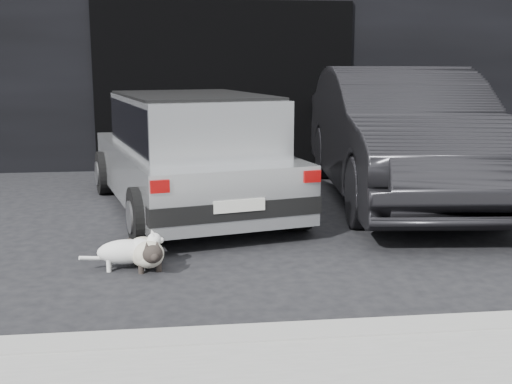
{
  "coord_description": "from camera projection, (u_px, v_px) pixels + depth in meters",
  "views": [
    {
      "loc": [
        0.25,
        -6.1,
        1.67
      ],
      "look_at": [
        0.96,
        -0.39,
        0.51
      ],
      "focal_mm": 45.0,
      "sensor_mm": 36.0,
      "label": 1
    }
  ],
  "objects": [
    {
      "name": "second_car",
      "position": [
        401.0,
        134.0,
        7.83
      ],
      "size": [
        2.19,
        5.07,
        1.62
      ],
      "primitive_type": "imported",
      "rotation": [
        0.0,
        0.0,
        -0.1
      ],
      "color": "black",
      "rests_on": "ground"
    },
    {
      "name": "building_facade",
      "position": [
        216.0,
        16.0,
        11.69
      ],
      "size": [
        34.0,
        4.0,
        5.0
      ],
      "primitive_type": "cube",
      "color": "black",
      "rests_on": "ground"
    },
    {
      "name": "cat_white",
      "position": [
        130.0,
        250.0,
        5.26
      ],
      "size": [
        0.69,
        0.25,
        0.32
      ],
      "rotation": [
        0.0,
        0.0,
        -1.52
      ],
      "color": "silver",
      "rests_on": "ground"
    },
    {
      "name": "garage_opening",
      "position": [
        225.0,
        86.0,
        9.98
      ],
      "size": [
        4.0,
        0.1,
        2.6
      ],
      "primitive_type": "cube",
      "color": "black",
      "rests_on": "ground"
    },
    {
      "name": "silver_hatchback",
      "position": [
        190.0,
        148.0,
        7.2
      ],
      "size": [
        2.43,
        3.89,
        1.33
      ],
      "rotation": [
        0.0,
        0.0,
        0.23
      ],
      "color": "#B5B8BA",
      "rests_on": "ground"
    },
    {
      "name": "curb",
      "position": [
        309.0,
        338.0,
        3.82
      ],
      "size": [
        18.0,
        0.25,
        0.12
      ],
      "primitive_type": "cube",
      "color": "gray",
      "rests_on": "ground"
    },
    {
      "name": "cat_siamese",
      "position": [
        147.0,
        253.0,
        5.28
      ],
      "size": [
        0.42,
        0.82,
        0.29
      ],
      "rotation": [
        0.0,
        0.0,
        3.39
      ],
      "color": "beige",
      "rests_on": "ground"
    },
    {
      "name": "ground",
      "position": [
        154.0,
        237.0,
        6.24
      ],
      "size": [
        80.0,
        80.0,
        0.0
      ],
      "primitive_type": "plane",
      "color": "black",
      "rests_on": "ground"
    }
  ]
}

